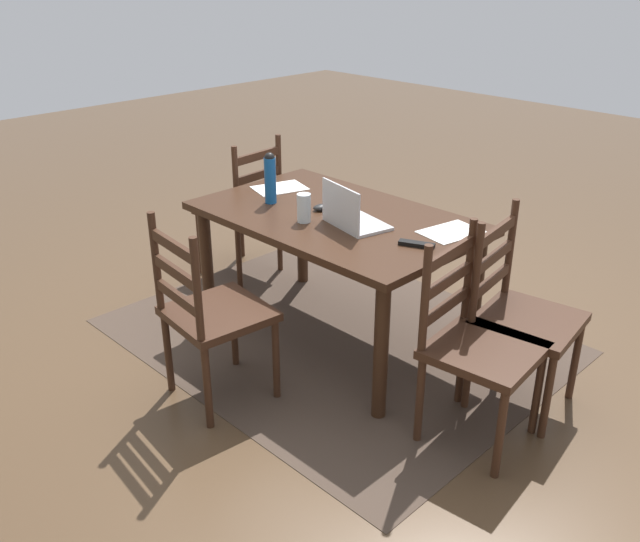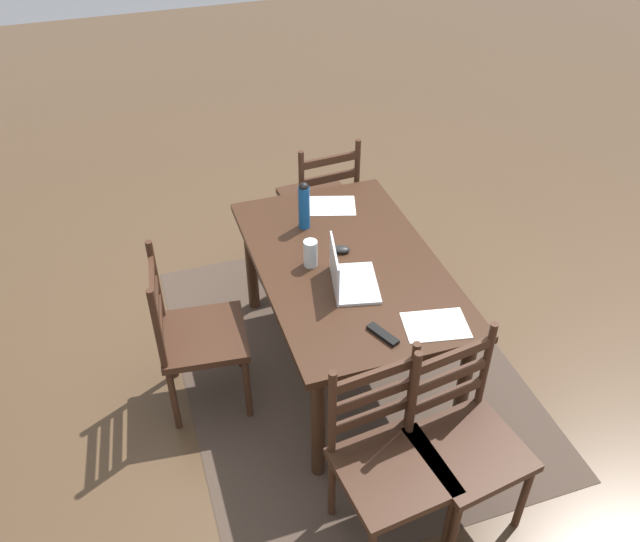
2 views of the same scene
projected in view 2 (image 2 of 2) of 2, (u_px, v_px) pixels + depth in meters
name	position (u px, v px, depth m)	size (l,w,h in m)	color
ground_plane	(344.00, 362.00, 3.95)	(14.00, 14.00, 0.00)	brown
area_rug	(344.00, 362.00, 3.95)	(2.34, 1.85, 0.01)	#47382D
dining_table	(347.00, 276.00, 3.55)	(1.48, 0.92, 0.74)	#382114
chair_far_head	(195.00, 335.00, 3.46)	(0.48, 0.48, 0.95)	#3D2316
chair_left_far	(388.00, 463.00, 2.85)	(0.49, 0.49, 0.95)	#3D2316
chair_left_near	(465.00, 441.00, 2.94)	(0.50, 0.50, 0.95)	#3D2316
chair_right_near	(320.00, 201.00, 4.48)	(0.47, 0.47, 0.95)	#3D2316
laptop	(346.00, 276.00, 3.30)	(0.36, 0.29, 0.23)	silver
water_bottle	(304.00, 204.00, 3.65)	(0.06, 0.06, 0.28)	#145199
drinking_glass	(310.00, 253.00, 3.43)	(0.07, 0.07, 0.15)	silver
computer_mouse	(341.00, 249.00, 3.55)	(0.06, 0.10, 0.03)	black
tv_remote	(383.00, 334.00, 3.05)	(0.04, 0.17, 0.02)	black
paper_stack_left	(330.00, 206.00, 3.91)	(0.21, 0.30, 0.00)	white
paper_stack_right	(436.00, 325.00, 3.11)	(0.21, 0.30, 0.00)	white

